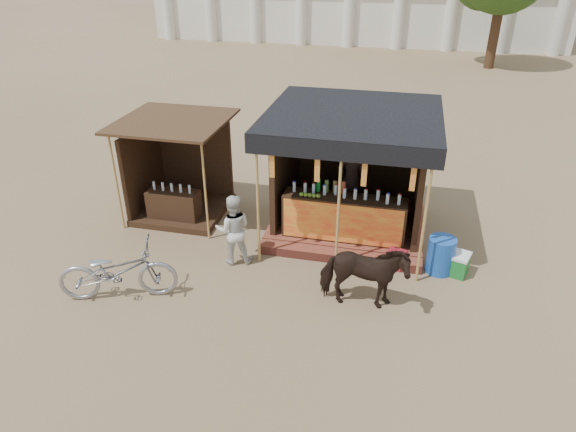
# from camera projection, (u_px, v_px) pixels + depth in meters

# --- Properties ---
(ground) EXTENTS (120.00, 120.00, 0.00)m
(ground) POSITION_uv_depth(u_px,v_px,m) (268.00, 310.00, 9.28)
(ground) COLOR #846B4C
(ground) RESTS_ON ground
(main_stall) EXTENTS (3.60, 3.61, 2.78)m
(main_stall) POSITION_uv_depth(u_px,v_px,m) (349.00, 187.00, 11.47)
(main_stall) COLOR brown
(main_stall) RESTS_ON ground
(secondary_stall) EXTENTS (2.40, 2.40, 2.38)m
(secondary_stall) POSITION_uv_depth(u_px,v_px,m) (175.00, 179.00, 12.29)
(secondary_stall) COLOR #342013
(secondary_stall) RESTS_ON ground
(cow) EXTENTS (1.60, 0.79, 1.32)m
(cow) POSITION_uv_depth(u_px,v_px,m) (363.00, 276.00, 9.08)
(cow) COLOR black
(cow) RESTS_ON ground
(motorbike) EXTENTS (2.27, 1.41, 1.13)m
(motorbike) POSITION_uv_depth(u_px,v_px,m) (118.00, 271.00, 9.38)
(motorbike) COLOR gray
(motorbike) RESTS_ON ground
(bystander) EXTENTS (0.87, 0.76, 1.51)m
(bystander) POSITION_uv_depth(u_px,v_px,m) (233.00, 230.00, 10.35)
(bystander) COLOR silver
(bystander) RESTS_ON ground
(blue_barrel) EXTENTS (0.62, 0.62, 0.76)m
(blue_barrel) POSITION_uv_depth(u_px,v_px,m) (441.00, 255.00, 10.20)
(blue_barrel) COLOR #164BAA
(blue_barrel) RESTS_ON ground
(red_crate) EXTENTS (0.46, 0.48, 0.32)m
(red_crate) POSITION_uv_depth(u_px,v_px,m) (396.00, 259.00, 10.48)
(red_crate) COLOR maroon
(red_crate) RESTS_ON ground
(cooler) EXTENTS (0.74, 0.62, 0.46)m
(cooler) POSITION_uv_depth(u_px,v_px,m) (452.00, 262.00, 10.25)
(cooler) COLOR #186F29
(cooler) RESTS_ON ground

